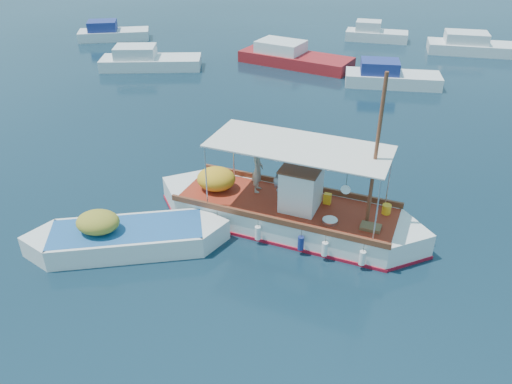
{
  "coord_description": "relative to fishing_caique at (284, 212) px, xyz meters",
  "views": [
    {
      "loc": [
        0.82,
        -14.82,
        10.6
      ],
      "look_at": [
        -0.66,
        0.0,
        1.8
      ],
      "focal_mm": 35.0,
      "sensor_mm": 36.0,
      "label": 1
    }
  ],
  "objects": [
    {
      "name": "bg_boat_nw",
      "position": [
        -10.74,
        19.02,
        -0.07
      ],
      "size": [
        7.29,
        3.33,
        1.8
      ],
      "rotation": [
        0.0,
        0.0,
        0.14
      ],
      "color": "silver",
      "rests_on": "ground"
    },
    {
      "name": "bg_boat_far_n",
      "position": [
        6.29,
        28.94,
        -0.07
      ],
      "size": [
        5.39,
        2.79,
        1.8
      ],
      "rotation": [
        0.0,
        0.0,
        -0.16
      ],
      "color": "silver",
      "rests_on": "ground"
    },
    {
      "name": "bg_boat_e",
      "position": [
        13.87,
        25.51,
        -0.07
      ],
      "size": [
        8.19,
        3.58,
        1.8
      ],
      "rotation": [
        0.0,
        0.0,
        -0.13
      ],
      "color": "silver",
      "rests_on": "ground"
    },
    {
      "name": "fishing_caique",
      "position": [
        0.0,
        0.0,
        0.0
      ],
      "size": [
        10.09,
        4.95,
        6.43
      ],
      "rotation": [
        0.0,
        0.0,
        -0.29
      ],
      "color": "white",
      "rests_on": "ground"
    },
    {
      "name": "bg_boat_far_w",
      "position": [
        -16.28,
        27.0,
        -0.07
      ],
      "size": [
        6.27,
        3.75,
        1.8
      ],
      "rotation": [
        0.0,
        0.0,
        0.26
      ],
      "color": "silver",
      "rests_on": "ground"
    },
    {
      "name": "bg_boat_n",
      "position": [
        -0.48,
        21.0,
        -0.07
      ],
      "size": [
        8.64,
        5.94,
        1.8
      ],
      "rotation": [
        0.0,
        0.0,
        -0.43
      ],
      "color": "maroon",
      "rests_on": "ground"
    },
    {
      "name": "bg_boat_ne",
      "position": [
        6.01,
        16.93,
        -0.07
      ],
      "size": [
        6.15,
        2.54,
        1.8
      ],
      "rotation": [
        0.0,
        0.0,
        -0.06
      ],
      "color": "silver",
      "rests_on": "ground"
    },
    {
      "name": "dinghy",
      "position": [
        -5.43,
        -1.95,
        -0.2
      ],
      "size": [
        6.94,
        3.22,
        1.75
      ],
      "rotation": [
        0.0,
        0.0,
        0.25
      ],
      "color": "white",
      "rests_on": "ground"
    },
    {
      "name": "ground",
      "position": [
        -0.33,
        -0.72,
        -0.56
      ],
      "size": [
        160.0,
        160.0,
        0.0
      ],
      "primitive_type": "plane",
      "color": "black",
      "rests_on": "ground"
    }
  ]
}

